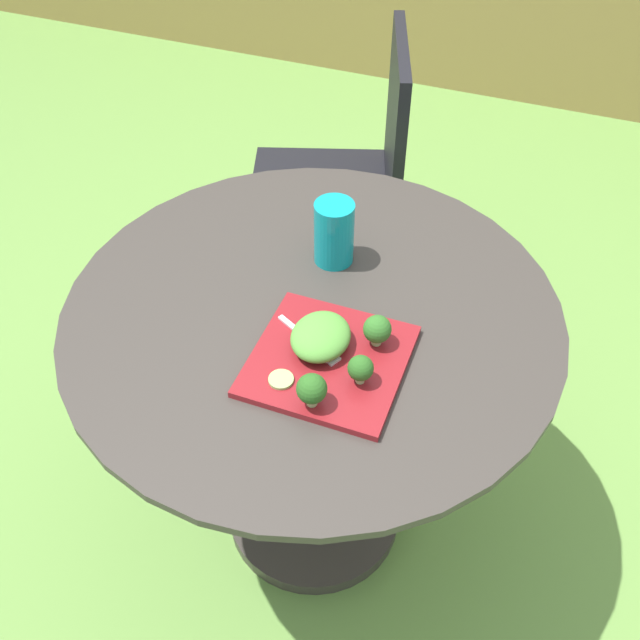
# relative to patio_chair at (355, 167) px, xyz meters

# --- Properties ---
(ground_plane) EXTENTS (12.00, 12.00, 0.00)m
(ground_plane) POSITION_rel_patio_chair_xyz_m (0.18, -0.82, -0.53)
(ground_plane) COLOR #669342
(patio_table) EXTENTS (0.96, 0.96, 0.75)m
(patio_table) POSITION_rel_patio_chair_xyz_m (0.18, -0.82, -0.02)
(patio_table) COLOR #38332D
(patio_table) RESTS_ON ground_plane
(patio_chair) EXTENTS (0.56, 0.56, 0.90)m
(patio_chair) POSITION_rel_patio_chair_xyz_m (0.00, 0.00, 0.00)
(patio_chair) COLOR black
(patio_chair) RESTS_ON ground_plane
(salad_plate) EXTENTS (0.27, 0.27, 0.01)m
(salad_plate) POSITION_rel_patio_chair_xyz_m (0.26, -0.94, 0.24)
(salad_plate) COLOR maroon
(salad_plate) RESTS_ON patio_table
(drinking_glass) EXTENTS (0.08, 0.08, 0.14)m
(drinking_glass) POSITION_rel_patio_chair_xyz_m (0.17, -0.66, 0.29)
(drinking_glass) COLOR #0F8C93
(drinking_glass) RESTS_ON patio_table
(fork) EXTENTS (0.14, 0.09, 0.00)m
(fork) POSITION_rel_patio_chair_xyz_m (0.22, -0.91, 0.24)
(fork) COLOR silver
(fork) RESTS_ON salad_plate
(lettuce_mound) EXTENTS (0.11, 0.12, 0.05)m
(lettuce_mound) POSITION_rel_patio_chair_xyz_m (0.23, -0.91, 0.27)
(lettuce_mound) COLOR #519338
(lettuce_mound) RESTS_ON salad_plate
(broccoli_floret_0) EXTENTS (0.05, 0.05, 0.06)m
(broccoli_floret_0) POSITION_rel_patio_chair_xyz_m (0.33, -0.87, 0.28)
(broccoli_floret_0) COLOR #99B770
(broccoli_floret_0) RESTS_ON salad_plate
(broccoli_floret_1) EXTENTS (0.05, 0.05, 0.06)m
(broccoli_floret_1) POSITION_rel_patio_chair_xyz_m (0.27, -1.04, 0.28)
(broccoli_floret_1) COLOR #99B770
(broccoli_floret_1) RESTS_ON salad_plate
(broccoli_floret_2) EXTENTS (0.05, 0.05, 0.06)m
(broccoli_floret_2) POSITION_rel_patio_chair_xyz_m (0.33, -0.97, 0.27)
(broccoli_floret_2) COLOR #99B770
(broccoli_floret_2) RESTS_ON salad_plate
(cucumber_slice_0) EXTENTS (0.04, 0.04, 0.01)m
(cucumber_slice_0) POSITION_rel_patio_chair_xyz_m (0.20, -1.01, 0.25)
(cucumber_slice_0) COLOR #8EB766
(cucumber_slice_0) RESTS_ON salad_plate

